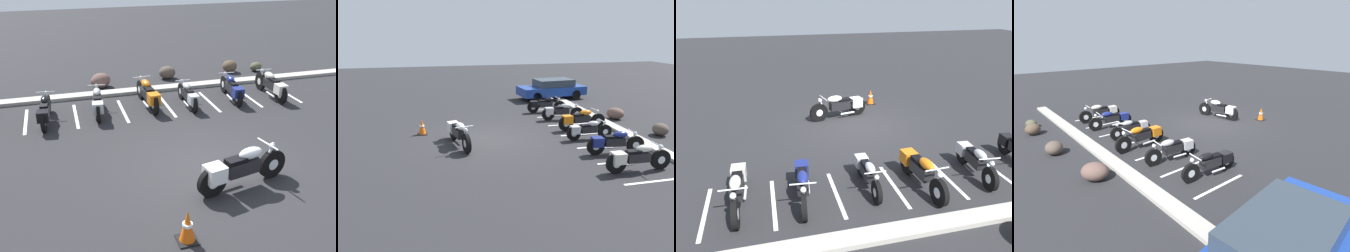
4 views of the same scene
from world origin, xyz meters
The scene contains 20 objects.
ground centered at (0.00, 0.00, 0.00)m, with size 60.00×60.00×0.00m, color #262628.
motorcycle_white_featured centered at (0.35, -1.09, 0.51)m, with size 2.43×0.89×0.97m.
parked_bike_0 centered at (-3.91, 4.00, 0.44)m, with size 0.62×2.12×0.84m.
parked_bike_1 centered at (-2.23, 4.24, 0.44)m, with size 0.61×2.12×0.83m.
parked_bike_2 centered at (-0.46, 4.44, 0.48)m, with size 0.65×2.30×0.91m.
parked_bike_3 centered at (0.91, 4.13, 0.41)m, with size 0.56×1.98×0.78m.
parked_bike_4 centered at (2.64, 4.26, 0.45)m, with size 0.62×2.17×0.85m.
parked_bike_5 centered at (4.20, 4.13, 0.47)m, with size 0.63×2.24×0.88m.
car_blue centered at (-7.41, 5.75, 0.68)m, with size 2.20×4.45×1.29m.
concrete_curb centered at (0.00, 6.10, 0.06)m, with size 18.00×0.50×0.12m, color #A8A399.
landscape_rock_0 centered at (1.11, 7.46, 0.26)m, with size 0.71×0.64×0.53m, color #4F4239.
landscape_rock_1 centered at (-1.78, 7.04, 0.29)m, with size 0.87×0.71×0.58m, color brown.
traffic_cone centered at (-1.39, -2.50, 0.33)m, with size 0.40×0.40×0.69m.
stall_line_0 centered at (-4.56, 4.33, 0.00)m, with size 0.10×2.10×0.00m, color white.
stall_line_1 centered at (-2.97, 4.33, 0.00)m, with size 0.10×2.10×0.00m, color white.
stall_line_2 centered at (-1.38, 4.33, 0.00)m, with size 0.10×2.10×0.00m, color white.
stall_line_3 centered at (0.21, 4.33, 0.00)m, with size 0.10×2.10×0.00m, color white.
stall_line_4 centered at (1.80, 4.33, 0.00)m, with size 0.10×2.10×0.00m, color white.
stall_line_5 centered at (3.39, 4.33, 0.00)m, with size 0.10×2.10×0.00m, color white.
stall_line_6 centered at (4.98, 4.33, 0.00)m, with size 0.10×2.10×0.00m, color white.
Camera 2 is at (12.64, -2.08, 4.33)m, focal length 35.00 mm.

